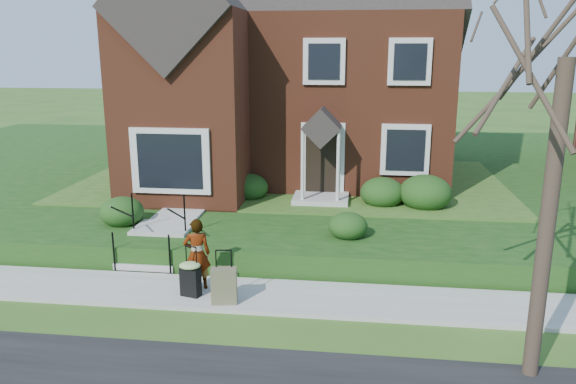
% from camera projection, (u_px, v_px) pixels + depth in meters
% --- Properties ---
extents(ground, '(120.00, 120.00, 0.00)m').
position_uv_depth(ground, '(244.00, 297.00, 11.53)').
color(ground, '#2D5119').
rests_on(ground, ground).
extents(sidewalk, '(60.00, 1.60, 0.08)m').
position_uv_depth(sidewalk, '(244.00, 295.00, 11.52)').
color(sidewalk, '#9E9B93').
rests_on(sidewalk, ground).
extents(terrace, '(44.00, 20.00, 0.60)m').
position_uv_depth(terrace, '(403.00, 174.00, 21.46)').
color(terrace, '#153B10').
rests_on(terrace, ground).
extents(walkway, '(1.20, 6.00, 0.06)m').
position_uv_depth(walkway, '(194.00, 200.00, 16.49)').
color(walkway, '#9E9B93').
rests_on(walkway, terrace).
extents(main_house, '(10.40, 10.20, 9.40)m').
position_uv_depth(main_house, '(290.00, 40.00, 19.50)').
color(main_house, brown).
rests_on(main_house, terrace).
extents(front_steps, '(1.40, 2.02, 1.50)m').
position_uv_depth(front_steps, '(157.00, 240.00, 13.49)').
color(front_steps, '#9E9B93').
rests_on(front_steps, ground).
extents(foundation_shrubs, '(9.80, 4.30, 1.03)m').
position_uv_depth(foundation_shrubs, '(282.00, 191.00, 15.81)').
color(foundation_shrubs, black).
rests_on(foundation_shrubs, terrace).
extents(woman, '(0.63, 0.50, 1.51)m').
position_uv_depth(woman, '(197.00, 254.00, 11.59)').
color(woman, '#999999').
rests_on(woman, sidewalk).
extents(suitcase_black, '(0.51, 0.46, 1.05)m').
position_uv_depth(suitcase_black, '(190.00, 277.00, 11.31)').
color(suitcase_black, black).
rests_on(suitcase_black, sidewalk).
extents(suitcase_olive, '(0.54, 0.36, 1.08)m').
position_uv_depth(suitcase_olive, '(224.00, 286.00, 11.00)').
color(suitcase_olive, brown).
rests_on(suitcase_olive, sidewalk).
extents(tree_verge, '(5.29, 5.29, 7.56)m').
position_uv_depth(tree_verge, '(571.00, 22.00, 7.49)').
color(tree_verge, '#4A392C').
rests_on(tree_verge, ground).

